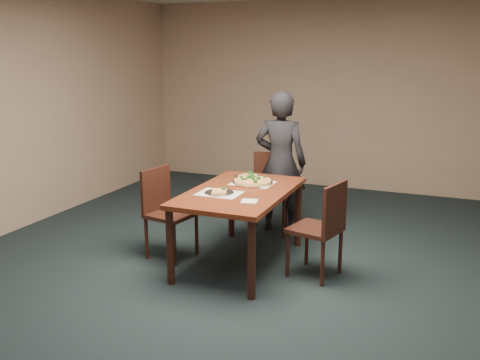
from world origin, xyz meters
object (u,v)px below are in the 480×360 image
at_px(dining_table, 240,199).
at_px(pizza_pan, 253,181).
at_px(chair_right, 323,224).
at_px(diner, 281,162).
at_px(chair_far, 270,187).
at_px(slice_plate_far, 248,176).
at_px(slice_plate_near, 219,192).
at_px(chair_left, 165,207).

relative_size(dining_table, pizza_pan, 3.62).
bearing_deg(chair_right, diner, -131.42).
xyz_separation_m(chair_far, pizza_pan, (0.07, -0.77, 0.26)).
relative_size(chair_far, diner, 0.56).
distance_m(pizza_pan, slice_plate_far, 0.27).
distance_m(dining_table, chair_right, 0.84).
relative_size(chair_right, slice_plate_near, 3.25).
distance_m(slice_plate_near, slice_plate_far, 0.72).
bearing_deg(diner, chair_right, 120.50).
bearing_deg(dining_table, diner, 87.59).
relative_size(chair_left, slice_plate_far, 3.25).
distance_m(diner, slice_plate_near, 1.30).
bearing_deg(slice_plate_near, chair_far, 86.76).
bearing_deg(pizza_pan, slice_plate_far, 121.82).
bearing_deg(chair_far, pizza_pan, -97.73).
bearing_deg(pizza_pan, diner, 87.62).
xyz_separation_m(chair_left, chair_right, (1.61, 0.08, 0.00)).
xyz_separation_m(chair_right, pizza_pan, (-0.81, 0.32, 0.26)).
relative_size(chair_left, slice_plate_near, 3.25).
bearing_deg(chair_left, slice_plate_near, -88.26).
relative_size(chair_far, chair_right, 1.00).
distance_m(dining_table, chair_far, 1.08).
distance_m(chair_left, chair_right, 1.61).
xyz_separation_m(chair_far, chair_right, (0.89, -1.09, 0.00)).
relative_size(dining_table, chair_right, 1.65).
xyz_separation_m(dining_table, chair_far, (-0.06, 1.07, -0.14)).
distance_m(chair_far, slice_plate_near, 1.28).
height_order(chair_far, chair_left, same).
xyz_separation_m(dining_table, pizza_pan, (0.01, 0.30, 0.12)).
bearing_deg(slice_plate_near, slice_plate_far, 89.77).
distance_m(dining_table, slice_plate_far, 0.56).
distance_m(chair_far, chair_right, 1.40).
distance_m(chair_far, slice_plate_far, 0.60).
height_order(chair_far, slice_plate_near, chair_far).
bearing_deg(dining_table, chair_far, 93.25).
bearing_deg(chair_left, chair_far, -21.95).
bearing_deg(chair_far, chair_right, -64.05).
relative_size(chair_far, chair_left, 1.00).
bearing_deg(chair_right, chair_far, -127.05).
bearing_deg(dining_table, slice_plate_far, 103.63).
height_order(chair_far, pizza_pan, chair_far).
bearing_deg(chair_far, dining_table, -99.99).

